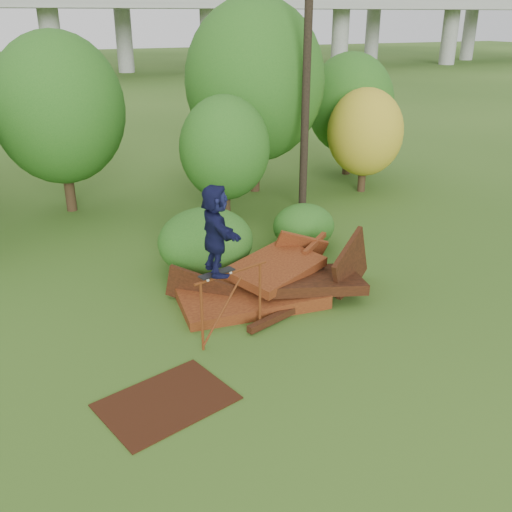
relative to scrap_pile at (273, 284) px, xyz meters
name	(u,v)px	position (x,y,z in m)	size (l,w,h in m)	color
ground	(327,353)	(-0.03, -2.85, -0.36)	(240.00, 240.00, 0.00)	#2D5116
scrap_pile	(273,284)	(0.00, 0.00, 0.00)	(5.43, 3.05, 2.01)	#46180C
grind_rail	(232,293)	(-1.67, -1.47, 0.76)	(1.83, 0.59, 1.63)	#682E10
skateboard	(217,273)	(-2.03, -1.58, 1.33)	(0.85, 0.44, 0.08)	black
skater	(216,230)	(-2.03, -1.58, 2.30)	(1.76, 0.56, 1.90)	#11143A
flat_plate	(166,402)	(-3.64, -3.16, -0.35)	(2.34, 1.67, 0.03)	#33170A
tree_1	(59,109)	(-3.89, 9.27, 3.31)	(4.51, 4.51, 6.27)	black
tree_2	(225,148)	(0.98, 6.05, 2.18)	(3.05, 3.05, 4.30)	black
tree_3	(255,81)	(3.31, 8.96, 3.96)	(5.32, 5.32, 7.39)	black
tree_4	(365,132)	(7.29, 7.19, 2.03)	(2.98, 2.98, 4.12)	black
tree_5	(350,104)	(8.17, 9.81, 2.74)	(3.75, 3.75, 5.27)	black
shrub_left	(206,241)	(-1.06, 2.14, 0.55)	(2.64, 2.44, 1.83)	#154C14
shrub_right	(304,226)	(2.30, 2.74, 0.32)	(1.92, 1.76, 1.36)	#154C14
utility_pole	(307,65)	(3.90, 5.89, 4.77)	(1.40, 0.28, 10.11)	black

